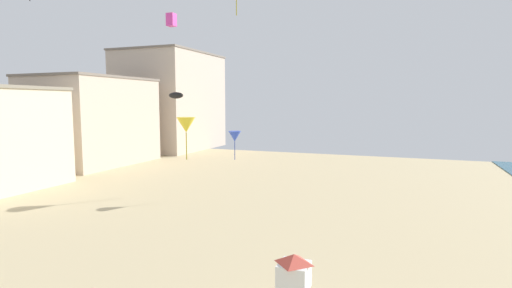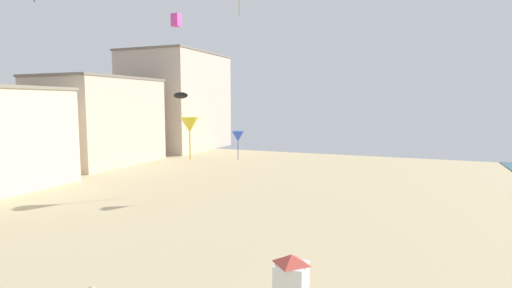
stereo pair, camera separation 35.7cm
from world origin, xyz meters
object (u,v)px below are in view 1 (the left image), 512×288
(lifeguard_stand, at_px, (294,273))
(kite_yellow_delta, at_px, (186,125))
(kite_magenta_box, at_px, (171,20))
(kite_black_parafoil, at_px, (176,95))
(kite_blue_delta, at_px, (235,136))

(lifeguard_stand, relative_size, kite_yellow_delta, 0.66)
(lifeguard_stand, relative_size, kite_magenta_box, 1.71)
(kite_black_parafoil, distance_m, kite_yellow_delta, 11.50)
(kite_blue_delta, distance_m, kite_yellow_delta, 4.68)
(kite_magenta_box, bearing_deg, kite_black_parafoil, -46.45)
(kite_magenta_box, bearing_deg, kite_blue_delta, -37.77)
(kite_blue_delta, relative_size, kite_yellow_delta, 0.66)
(kite_yellow_delta, bearing_deg, kite_blue_delta, 7.16)
(lifeguard_stand, height_order, kite_black_parafoil, kite_black_parafoil)
(kite_black_parafoil, height_order, kite_yellow_delta, kite_black_parafoil)
(kite_blue_delta, bearing_deg, kite_yellow_delta, -172.84)
(kite_black_parafoil, bearing_deg, kite_blue_delta, -36.64)
(lifeguard_stand, distance_m, kite_black_parafoil, 34.65)
(lifeguard_stand, bearing_deg, kite_black_parafoil, 132.13)
(lifeguard_stand, relative_size, kite_black_parafoil, 1.32)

